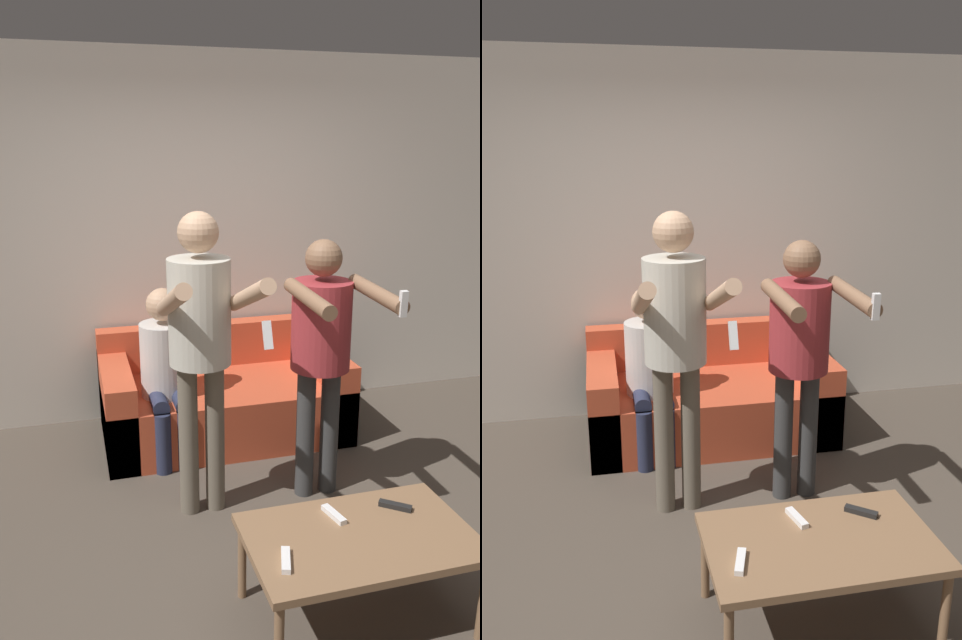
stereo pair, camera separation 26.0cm
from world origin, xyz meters
TOP-DOWN VIEW (x-y plane):
  - ground_plane at (0.00, 0.00)m, footprint 14.00×14.00m
  - wall_back at (0.00, 2.04)m, footprint 6.40×0.06m
  - couch at (0.13, 1.55)m, footprint 1.71×0.92m
  - person_standing_left at (-0.22, 0.57)m, footprint 0.46×0.80m
  - person_standing_right at (0.48, 0.57)m, footprint 0.46×0.73m
  - person_seated at (-0.30, 1.33)m, footprint 0.32×0.54m
  - coffee_table at (0.26, -0.44)m, footprint 0.99×0.60m
  - remote_near at (-0.12, -0.53)m, footprint 0.08×0.15m
  - remote_mid at (0.50, -0.30)m, footprint 0.14×0.12m
  - remote_far at (0.20, -0.29)m, footprint 0.07×0.15m

SIDE VIEW (x-z plane):
  - ground_plane at x=0.00m, z-range 0.00..0.00m
  - couch at x=0.13m, z-range -0.11..0.63m
  - coffee_table at x=0.26m, z-range 0.17..0.60m
  - remote_near at x=-0.12m, z-range 0.43..0.45m
  - remote_mid at x=0.50m, z-range 0.43..0.45m
  - remote_far at x=0.20m, z-range 0.43..0.45m
  - person_seated at x=-0.30m, z-range 0.06..1.20m
  - person_standing_right at x=0.48m, z-range 0.21..1.76m
  - person_standing_left at x=-0.22m, z-range 0.23..1.96m
  - wall_back at x=0.00m, z-range 0.00..2.70m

